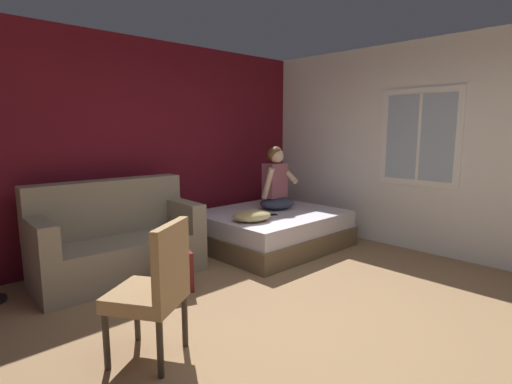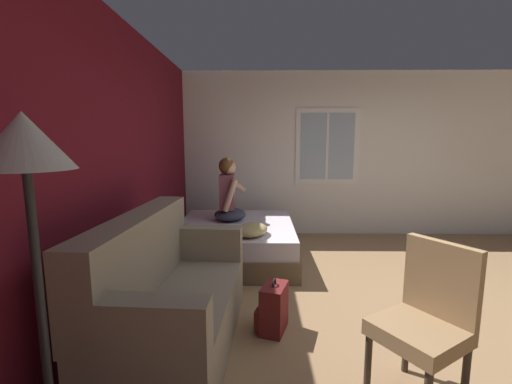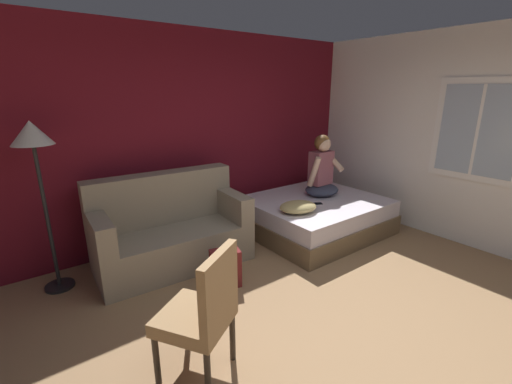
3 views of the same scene
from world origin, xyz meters
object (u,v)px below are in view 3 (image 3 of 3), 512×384
object	(u,v)px
throw_pillow	(298,207)
cell_phone	(317,204)
side_chair	(203,310)
backpack	(225,268)
couch	(171,231)
bed	(315,215)
person_seated	(322,171)
floor_lamp	(34,150)

from	to	relation	value
throw_pillow	cell_phone	bearing A→B (deg)	10.44
side_chair	backpack	bearing A→B (deg)	50.92
couch	cell_phone	world-z (taller)	couch
bed	couch	distance (m)	2.06
bed	person_seated	world-z (taller)	person_seated
couch	backpack	xyz separation A→B (m)	(0.23, -0.81, -0.20)
bed	throw_pillow	distance (m)	0.69
side_chair	floor_lamp	distance (m)	2.20
side_chair	floor_lamp	size ratio (longest dim) A/B	0.58
couch	throw_pillow	bearing A→B (deg)	-22.42
backpack	floor_lamp	distance (m)	2.11
couch	backpack	world-z (taller)	couch
side_chair	cell_phone	distance (m)	2.66
couch	side_chair	bearing A→B (deg)	-106.43
backpack	couch	bearing A→B (deg)	105.83
side_chair	cell_phone	xyz separation A→B (m)	(2.38, 1.19, -0.05)
bed	person_seated	bearing A→B (deg)	26.45
cell_phone	throw_pillow	bearing A→B (deg)	-54.05
backpack	floor_lamp	world-z (taller)	floor_lamp
person_seated	cell_phone	xyz separation A→B (m)	(-0.35, -0.26, -0.35)
throw_pillow	cell_phone	world-z (taller)	throw_pillow
person_seated	throw_pillow	bearing A→B (deg)	-156.43
side_chair	backpack	distance (m)	1.21
side_chair	cell_phone	size ratio (longest dim) A/B	6.81
side_chair	cell_phone	bearing A→B (deg)	26.61
person_seated	backpack	distance (m)	2.17
floor_lamp	side_chair	bearing A→B (deg)	-70.88
bed	cell_phone	size ratio (longest dim) A/B	12.61
backpack	throw_pillow	distance (m)	1.29
couch	side_chair	world-z (taller)	couch
side_chair	throw_pillow	distance (m)	2.25
person_seated	throw_pillow	size ratio (longest dim) A/B	1.82
backpack	floor_lamp	bearing A→B (deg)	144.33
couch	side_chair	distance (m)	1.79
cell_phone	floor_lamp	bearing A→B (deg)	-77.65
bed	cell_phone	xyz separation A→B (m)	(-0.14, -0.16, 0.25)
bed	couch	world-z (taller)	couch
bed	side_chair	xyz separation A→B (m)	(-2.52, -1.35, 0.30)
side_chair	floor_lamp	bearing A→B (deg)	109.12
couch	throw_pillow	world-z (taller)	couch
bed	couch	bearing A→B (deg)	169.86
person_seated	backpack	world-z (taller)	person_seated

